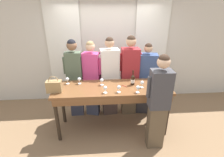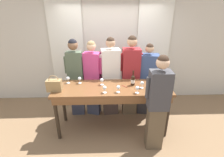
# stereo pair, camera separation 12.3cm
# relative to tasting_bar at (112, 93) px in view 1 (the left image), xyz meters

# --- Properties ---
(ground_plane) EXTENTS (18.00, 18.00, 0.00)m
(ground_plane) POSITION_rel_tasting_bar_xyz_m (0.00, 0.02, -0.88)
(ground_plane) COLOR #846647
(wall_back) EXTENTS (12.00, 0.06, 2.80)m
(wall_back) POSITION_rel_tasting_bar_xyz_m (0.00, 1.42, 0.52)
(wall_back) COLOR beige
(wall_back) RESTS_ON ground_plane
(curtain_panel_left) EXTENTS (0.83, 0.03, 2.69)m
(curtain_panel_left) POSITION_rel_tasting_bar_xyz_m (-1.10, 1.36, 0.46)
(curtain_panel_left) COLOR white
(curtain_panel_left) RESTS_ON ground_plane
(curtain_panel_right) EXTENTS (0.83, 0.03, 2.69)m
(curtain_panel_right) POSITION_rel_tasting_bar_xyz_m (1.10, 1.36, 0.46)
(curtain_panel_right) COLOR white
(curtain_panel_right) RESTS_ON ground_plane
(tasting_bar) EXTENTS (2.29, 0.73, 1.00)m
(tasting_bar) POSITION_rel_tasting_bar_xyz_m (0.00, 0.00, 0.00)
(tasting_bar) COLOR brown
(tasting_bar) RESTS_ON ground_plane
(wine_bottle) EXTENTS (0.08, 0.08, 0.31)m
(wine_bottle) POSITION_rel_tasting_bar_xyz_m (0.42, 0.10, 0.22)
(wine_bottle) COLOR black
(wine_bottle) RESTS_ON tasting_bar
(handbag) EXTENTS (0.27, 0.14, 0.31)m
(handbag) POSITION_rel_tasting_bar_xyz_m (-1.08, -0.09, 0.23)
(handbag) COLOR #997A4C
(handbag) RESTS_ON tasting_bar
(wine_glass_front_left) EXTENTS (0.07, 0.07, 0.14)m
(wine_glass_front_left) POSITION_rel_tasting_bar_xyz_m (-0.66, 0.22, 0.21)
(wine_glass_front_left) COLOR white
(wine_glass_front_left) RESTS_ON tasting_bar
(wine_glass_front_mid) EXTENTS (0.07, 0.07, 0.14)m
(wine_glass_front_mid) POSITION_rel_tasting_bar_xyz_m (-0.90, 0.24, 0.21)
(wine_glass_front_mid) COLOR white
(wine_glass_front_mid) RESTS_ON tasting_bar
(wine_glass_front_right) EXTENTS (0.07, 0.07, 0.14)m
(wine_glass_front_right) POSITION_rel_tasting_bar_xyz_m (0.45, -0.23, 0.21)
(wine_glass_front_right) COLOR white
(wine_glass_front_right) RESTS_ON tasting_bar
(wine_glass_center_left) EXTENTS (0.07, 0.07, 0.14)m
(wine_glass_center_left) POSITION_rel_tasting_bar_xyz_m (-0.20, 0.13, 0.21)
(wine_glass_center_left) COLOR white
(wine_glass_center_left) RESTS_ON tasting_bar
(wine_glass_center_mid) EXTENTS (0.07, 0.07, 0.14)m
(wine_glass_center_mid) POSITION_rel_tasting_bar_xyz_m (-0.15, -0.20, 0.21)
(wine_glass_center_mid) COLOR white
(wine_glass_center_mid) RESTS_ON tasting_bar
(wine_glass_center_right) EXTENTS (0.07, 0.07, 0.14)m
(wine_glass_center_right) POSITION_rel_tasting_bar_xyz_m (0.58, -0.03, 0.21)
(wine_glass_center_right) COLOR white
(wine_glass_center_right) RESTS_ON tasting_bar
(wine_glass_back_left) EXTENTS (0.07, 0.07, 0.14)m
(wine_glass_back_left) POSITION_rel_tasting_bar_xyz_m (0.11, -0.19, 0.21)
(wine_glass_back_left) COLOR white
(wine_glass_back_left) RESTS_ON tasting_bar
(pen) EXTENTS (0.10, 0.09, 0.01)m
(pen) POSITION_rel_tasting_bar_xyz_m (0.24, 0.03, 0.12)
(pen) COLOR maroon
(pen) RESTS_ON tasting_bar
(guest_olive_jacket) EXTENTS (0.45, 0.21, 1.83)m
(guest_olive_jacket) POSITION_rel_tasting_bar_xyz_m (-0.81, 0.60, 0.10)
(guest_olive_jacket) COLOR #383D51
(guest_olive_jacket) RESTS_ON ground_plane
(guest_pink_top) EXTENTS (0.47, 0.30, 1.79)m
(guest_pink_top) POSITION_rel_tasting_bar_xyz_m (-0.42, 0.60, 0.06)
(guest_pink_top) COLOR #383D51
(guest_pink_top) RESTS_ON ground_plane
(guest_cream_sweater) EXTENTS (0.52, 0.29, 1.87)m
(guest_cream_sweater) POSITION_rel_tasting_bar_xyz_m (-0.02, 0.60, 0.07)
(guest_cream_sweater) COLOR #473833
(guest_cream_sweater) RESTS_ON ground_plane
(guest_striped_shirt) EXTENTS (0.50, 0.28, 1.89)m
(guest_striped_shirt) POSITION_rel_tasting_bar_xyz_m (0.44, 0.60, 0.10)
(guest_striped_shirt) COLOR brown
(guest_striped_shirt) RESTS_ON ground_plane
(guest_navy_coat) EXTENTS (0.56, 0.33, 1.72)m
(guest_navy_coat) POSITION_rel_tasting_bar_xyz_m (0.83, 0.60, -0.02)
(guest_navy_coat) COLOR #28282D
(guest_navy_coat) RESTS_ON ground_plane
(host_pouring) EXTENTS (0.46, 0.26, 1.80)m
(host_pouring) POSITION_rel_tasting_bar_xyz_m (0.76, -0.52, 0.06)
(host_pouring) COLOR brown
(host_pouring) RESTS_ON ground_plane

